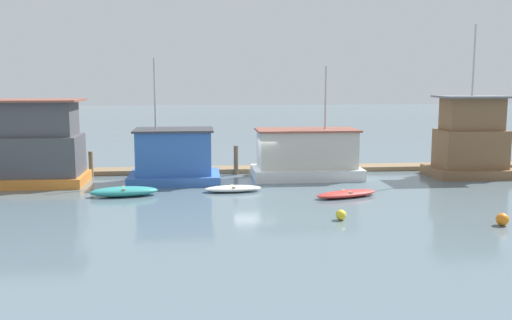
{
  "coord_description": "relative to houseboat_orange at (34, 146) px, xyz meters",
  "views": [
    {
      "loc": [
        -3.38,
        -34.68,
        6.26
      ],
      "look_at": [
        0.0,
        -1.0,
        1.4
      ],
      "focal_mm": 40.0,
      "sensor_mm": 36.0,
      "label": 1
    }
  ],
  "objects": [
    {
      "name": "dinghy_teal",
      "position": [
        5.62,
        -3.99,
        -2.05
      ],
      "size": [
        3.71,
        1.69,
        0.51
      ],
      "color": "teal",
      "rests_on": "ground_plane"
    },
    {
      "name": "ground_plane",
      "position": [
        13.06,
        0.19,
        -2.3
      ],
      "size": [
        200.0,
        200.0,
        0.0
      ],
      "primitive_type": "plane",
      "color": "slate"
    },
    {
      "name": "dinghy_white",
      "position": [
        11.51,
        -3.35,
        -2.13
      ],
      "size": [
        3.26,
        1.32,
        0.35
      ],
      "color": "white",
      "rests_on": "ground_plane"
    },
    {
      "name": "buoy_yellow",
      "position": [
        15.92,
        -10.25,
        -2.07
      ],
      "size": [
        0.48,
        0.48,
        0.48
      ],
      "primitive_type": "sphere",
      "color": "yellow",
      "rests_on": "ground_plane"
    },
    {
      "name": "dinghy_red",
      "position": [
        17.44,
        -5.41,
        -2.13
      ],
      "size": [
        3.79,
        2.22,
        0.36
      ],
      "color": "red",
      "rests_on": "ground_plane"
    },
    {
      "name": "houseboat_white",
      "position": [
        16.4,
        0.58,
        -0.84
      ],
      "size": [
        6.79,
        3.56,
        7.0
      ],
      "color": "white",
      "rests_on": "ground_plane"
    },
    {
      "name": "houseboat_orange",
      "position": [
        0.0,
        0.0,
        0.0
      ],
      "size": [
        5.79,
        3.74,
        5.04
      ],
      "color": "orange",
      "rests_on": "ground_plane"
    },
    {
      "name": "dock_walkway",
      "position": [
        13.06,
        3.5,
        -2.15
      ],
      "size": [
        42.4,
        1.76,
        0.3
      ],
      "primitive_type": "cube",
      "color": "#846B4C",
      "rests_on": "ground_plane"
    },
    {
      "name": "mooring_post_near_left",
      "position": [
        2.77,
        2.37,
        -1.48
      ],
      "size": [
        0.28,
        0.28,
        1.65
      ],
      "primitive_type": "cylinder",
      "color": "#846B4C",
      "rests_on": "ground_plane"
    },
    {
      "name": "mooring_post_centre",
      "position": [
        12.06,
        2.37,
        -1.35
      ],
      "size": [
        0.29,
        0.29,
        1.9
      ],
      "primitive_type": "cylinder",
      "color": "brown",
      "rests_on": "ground_plane"
    },
    {
      "name": "mooring_post_far_right",
      "position": [
        14.93,
        2.37,
        -1.68
      ],
      "size": [
        0.29,
        0.29,
        1.26
      ],
      "primitive_type": "cylinder",
      "color": "brown",
      "rests_on": "ground_plane"
    },
    {
      "name": "houseboat_blue",
      "position": [
        8.16,
        0.02,
        -0.8
      ],
      "size": [
        5.43,
        3.96,
        7.45
      ],
      "color": "#3866B7",
      "rests_on": "ground_plane"
    },
    {
      "name": "houseboat_brown",
      "position": [
        26.97,
        0.19,
        -0.1
      ],
      "size": [
        5.11,
        3.57,
        9.59
      ],
      "color": "brown",
      "rests_on": "ground_plane"
    },
    {
      "name": "buoy_orange",
      "position": [
        22.57,
        -11.87,
        -2.03
      ],
      "size": [
        0.54,
        0.54,
        0.54
      ],
      "primitive_type": "sphere",
      "color": "orange",
      "rests_on": "ground_plane"
    }
  ]
}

